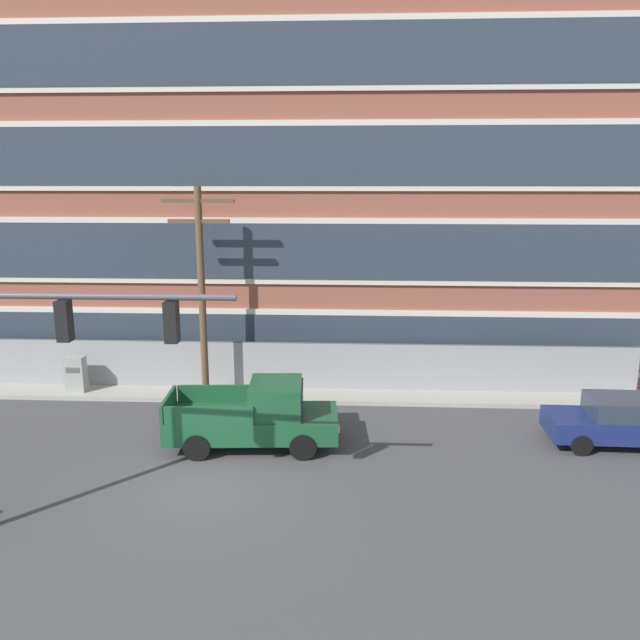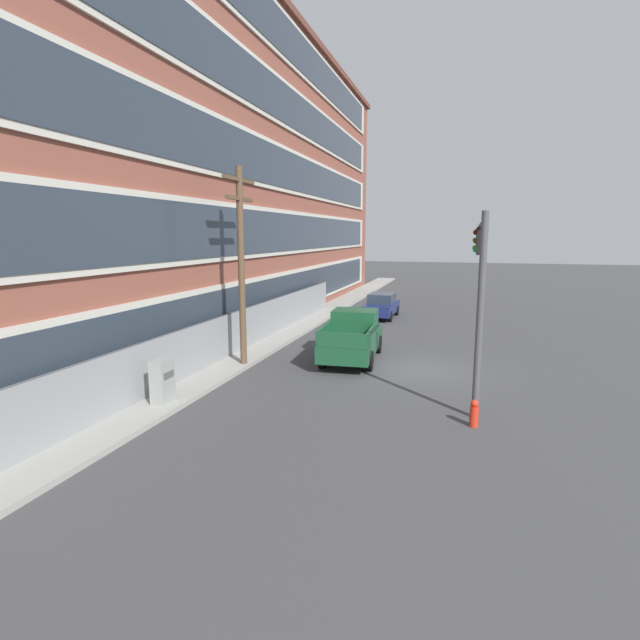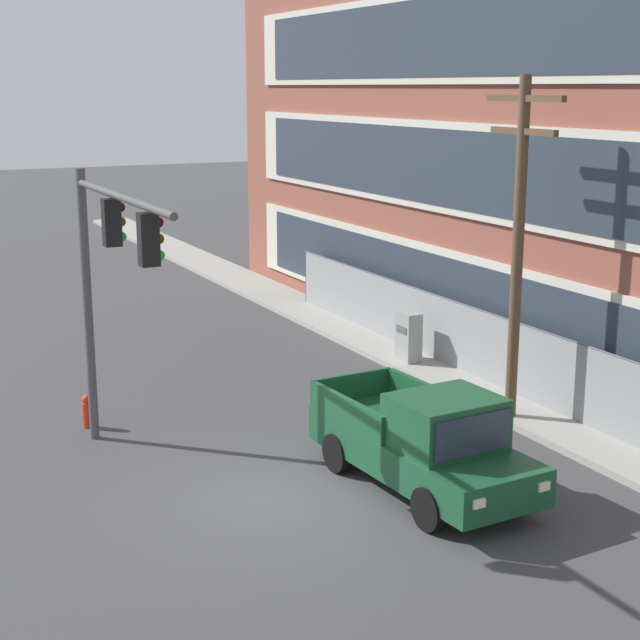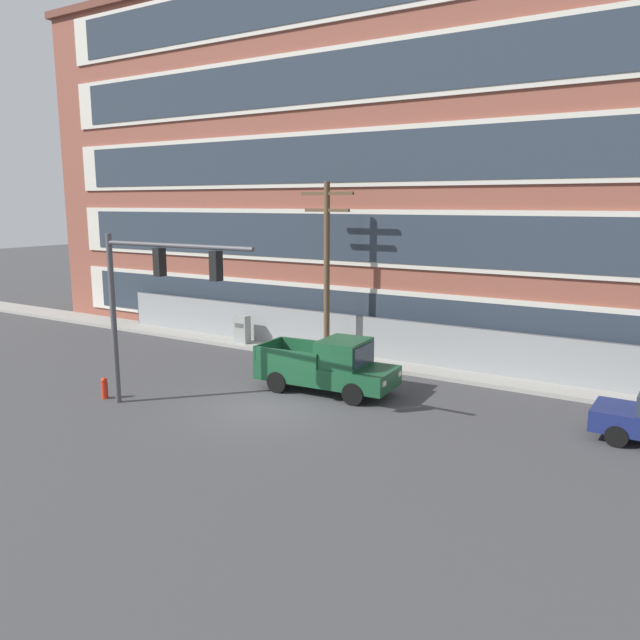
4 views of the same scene
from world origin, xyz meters
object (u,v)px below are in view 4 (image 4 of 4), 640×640
object	(u,v)px
utility_pole_near_corner	(327,263)
pickup_truck_dark_green	(329,367)
traffic_signal_mast	(149,287)
electrical_cabinet	(242,331)
fire_hydrant	(105,388)

from	to	relation	value
utility_pole_near_corner	pickup_truck_dark_green	bearing A→B (deg)	-57.46
traffic_signal_mast	electrical_cabinet	world-z (taller)	traffic_signal_mast
electrical_cabinet	traffic_signal_mast	bearing A→B (deg)	-68.28
traffic_signal_mast	utility_pole_near_corner	world-z (taller)	utility_pole_near_corner
fire_hydrant	traffic_signal_mast	bearing A→B (deg)	-0.73
traffic_signal_mast	electrical_cabinet	distance (m)	10.54
traffic_signal_mast	utility_pole_near_corner	distance (m)	8.99
utility_pole_near_corner	fire_hydrant	bearing A→B (deg)	-114.31
traffic_signal_mast	pickup_truck_dark_green	world-z (taller)	traffic_signal_mast
traffic_signal_mast	utility_pole_near_corner	size ratio (longest dim) A/B	0.80
pickup_truck_dark_green	fire_hydrant	world-z (taller)	pickup_truck_dark_green
pickup_truck_dark_green	fire_hydrant	size ratio (longest dim) A/B	6.86
electrical_cabinet	pickup_truck_dark_green	bearing A→B (deg)	-29.44
traffic_signal_mast	pickup_truck_dark_green	size ratio (longest dim) A/B	1.17
utility_pole_near_corner	electrical_cabinet	distance (m)	6.24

